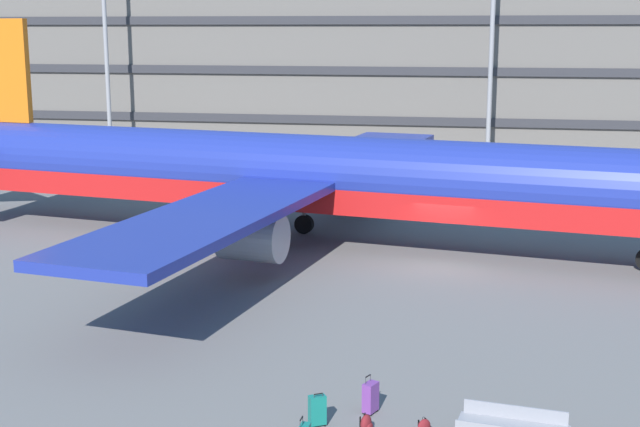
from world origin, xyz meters
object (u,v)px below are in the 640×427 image
object	(u,v)px
backpack_orange	(424,427)
backpack_teal	(366,424)
airliner	(314,177)
suitcase_purple	(370,397)
suitcase_navy	(317,410)

from	to	relation	value
backpack_orange	backpack_teal	xyz separation A→B (m)	(-1.40, -0.09, 0.02)
airliner	suitcase_purple	bearing A→B (deg)	-74.82
backpack_orange	airliner	bearing A→B (deg)	108.36
suitcase_navy	airliner	bearing A→B (deg)	101.00
suitcase_navy	suitcase_purple	bearing A→B (deg)	39.60
airliner	backpack_teal	world-z (taller)	airliner
airliner	suitcase_purple	world-z (taller)	airliner
airliner	backpack_orange	world-z (taller)	airliner
suitcase_navy	backpack_orange	bearing A→B (deg)	-1.00
airliner	suitcase_purple	size ratio (longest dim) A/B	42.65
backpack_teal	backpack_orange	bearing A→B (deg)	3.69
airliner	backpack_teal	bearing A→B (deg)	-75.55
airliner	backpack_teal	distance (m)	20.05
suitcase_navy	backpack_orange	world-z (taller)	suitcase_navy
suitcase_navy	backpack_teal	distance (m)	1.27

